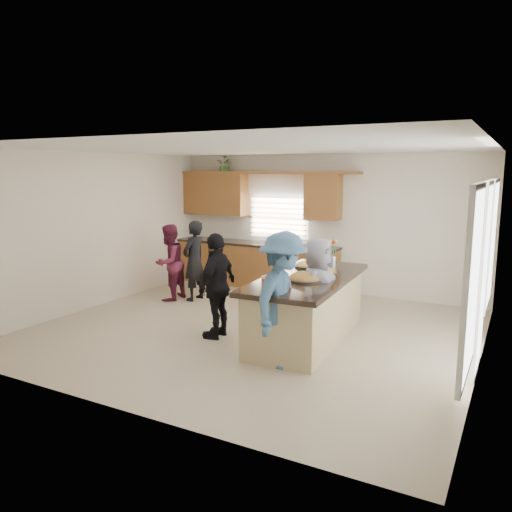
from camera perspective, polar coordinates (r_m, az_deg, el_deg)
The scene contains 18 objects.
floor at distance 7.93m, azimuth -0.28°, elevation -8.43°, with size 6.50×6.50×0.00m, color tan.
room_shell at distance 7.56m, azimuth -0.29°, elevation 5.40°, with size 6.52×6.02×2.81m.
back_cabinetry at distance 10.75m, azimuth -0.22°, elevation 1.39°, with size 4.08×0.66×2.46m.
right_wall_glazing at distance 6.60m, azimuth 24.51°, elevation -1.01°, with size 0.06×4.00×2.25m.
island at distance 7.43m, azimuth 5.87°, elevation -6.09°, with size 1.30×2.76×0.95m.
platter_front at distance 7.01m, azimuth 5.60°, elevation -2.61°, with size 0.50×0.50×0.20m.
platter_mid at distance 7.51m, azimuth 7.78°, elevation -1.83°, with size 0.40×0.40×0.16m.
platter_back at distance 7.98m, azimuth 5.78°, elevation -1.11°, with size 0.37×0.37×0.15m.
salad_bowl at distance 6.47m, azimuth 2.19°, elevation -3.05°, with size 0.36×0.36×0.16m.
clear_cup at distance 6.14m, azimuth 6.00°, elevation -4.14°, with size 0.08×0.08×0.11m, color white.
plate_stack at distance 8.14m, azimuth 7.58°, elevation -0.95°, with size 0.20×0.20×0.05m, color #BE9CE3.
flower_vase at distance 8.21m, azimuth 8.78°, elevation 0.52°, with size 0.14×0.14×0.42m.
potted_plant at distance 11.10m, azimuth -3.54°, elevation 10.36°, with size 0.35×0.31×0.39m, color #438033.
woman_left_back at distance 9.62m, azimuth -7.09°, elevation -0.54°, with size 0.56×0.37×1.54m, color black.
woman_left_mid at distance 9.71m, azimuth -9.87°, elevation -0.73°, with size 0.71×0.56×1.47m, color maroon.
woman_left_front at distance 7.43m, azimuth -4.44°, elevation -3.40°, with size 0.92×0.38×1.58m, color black.
woman_right_back at distance 6.31m, azimuth 3.09°, elevation -5.01°, with size 1.12×0.64×1.73m, color #3F678B.
woman_right_front at distance 7.17m, azimuth 7.07°, elevation -4.06°, with size 0.75×0.49×1.54m, color gray.
Camera 1 is at (3.60, -6.62, 2.47)m, focal length 35.00 mm.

